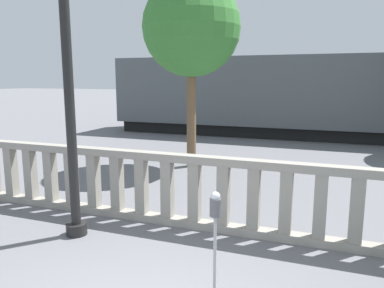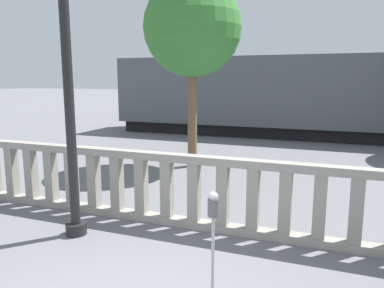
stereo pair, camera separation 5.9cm
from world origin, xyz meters
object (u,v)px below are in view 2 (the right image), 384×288
Objects in this scene: lamppost at (66,52)px; tree_left at (192,28)px; parking_meter at (213,215)px; train_near at (341,96)px; train_far at (360,91)px.

lamppost reaches higher than tree_left.
train_near is (1.53, 13.71, 0.90)m from parking_meter.
train_near is 8.73m from tree_left.
lamppost is at bearing -108.53° from train_near.
train_far is at bearing 82.95° from parking_meter.
lamppost is at bearing 162.50° from parking_meter.
train_near reaches higher than train_far.
train_far is at bearing 75.49° from lamppost.
lamppost reaches higher than parking_meter.
parking_meter is (2.78, -0.88, -2.06)m from lamppost.
tree_left is (-5.46, -15.78, 2.23)m from train_far.
lamppost is 0.27× the size of train_near.
parking_meter is at bearing -96.36° from train_near.
parking_meter is 7.61m from tree_left.
train_near reaches higher than parking_meter.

